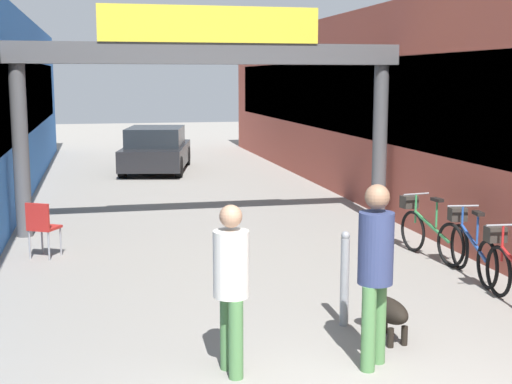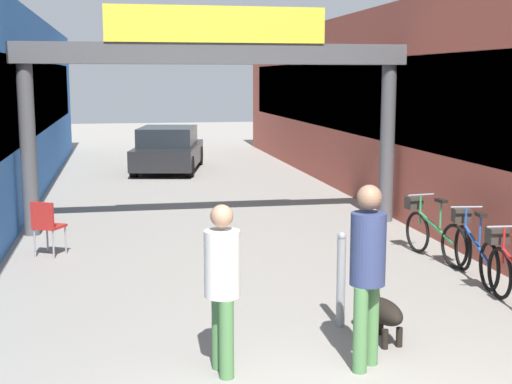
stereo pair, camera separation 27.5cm
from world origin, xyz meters
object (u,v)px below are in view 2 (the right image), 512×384
object	(u,v)px
dog_on_leash	(380,309)
cafe_chair_red_nearer	(46,223)
bicycle_blue_third	(473,248)
bicycle_green_farthest	(431,231)
bollard_post_metal	(341,279)
pedestrian_companion	(222,279)
parked_car_black	(168,150)
pedestrian_with_dog	(368,264)

from	to	relation	value
dog_on_leash	cafe_chair_red_nearer	world-z (taller)	cafe_chair_red_nearer
bicycle_blue_third	bicycle_green_farthest	xyz separation A→B (m)	(-0.11, 1.14, 0.00)
bollard_post_metal	bicycle_green_farthest	bearing A→B (deg)	49.21
bicycle_blue_third	cafe_chair_red_nearer	world-z (taller)	bicycle_blue_third
dog_on_leash	bicycle_green_farthest	bearing A→B (deg)	57.41
pedestrian_companion	bicycle_blue_third	world-z (taller)	pedestrian_companion
bicycle_blue_third	parked_car_black	xyz separation A→B (m)	(-3.40, 12.53, 0.21)
pedestrian_companion	bollard_post_metal	distance (m)	1.86
pedestrian_companion	bollard_post_metal	size ratio (longest dim) A/B	1.49
bicycle_green_farthest	pedestrian_companion	bearing A→B (deg)	-135.70
bollard_post_metal	cafe_chair_red_nearer	size ratio (longest dim) A/B	1.24
bicycle_green_farthest	cafe_chair_red_nearer	world-z (taller)	bicycle_green_farthest
bicycle_green_farthest	cafe_chair_red_nearer	bearing A→B (deg)	168.18
pedestrian_with_dog	dog_on_leash	size ratio (longest dim) A/B	2.39
bicycle_green_farthest	parked_car_black	bearing A→B (deg)	106.15
pedestrian_companion	cafe_chair_red_nearer	xyz separation A→B (m)	(-2.08, 4.96, -0.40)
dog_on_leash	bicycle_green_farthest	size ratio (longest dim) A/B	0.45
parked_car_black	bollard_post_metal	bearing A→B (deg)	-86.03
pedestrian_companion	bicycle_blue_third	xyz separation A→B (m)	(3.93, 2.59, -0.50)
pedestrian_with_dog	bollard_post_metal	bearing A→B (deg)	84.26
bicycle_blue_third	bollard_post_metal	world-z (taller)	bollard_post_metal
pedestrian_companion	bicycle_green_farthest	distance (m)	5.36
dog_on_leash	bicycle_blue_third	size ratio (longest dim) A/B	0.45
bicycle_green_farthest	dog_on_leash	bearing A→B (deg)	-122.59
pedestrian_with_dog	bollard_post_metal	world-z (taller)	pedestrian_with_dog
bicycle_blue_third	cafe_chair_red_nearer	distance (m)	6.46
pedestrian_companion	bicycle_blue_third	bearing A→B (deg)	33.41
bollard_post_metal	cafe_chair_red_nearer	xyz separation A→B (m)	(-3.58, 3.92, -0.02)
dog_on_leash	parked_car_black	bearing A→B (deg)	94.99
pedestrian_with_dog	pedestrian_companion	distance (m)	1.39
dog_on_leash	bicycle_blue_third	distance (m)	2.95
bicycle_green_farthest	bicycle_blue_third	bearing A→B (deg)	-84.67
bicycle_blue_third	dog_on_leash	bearing A→B (deg)	-136.38
pedestrian_with_dog	bicycle_blue_third	size ratio (longest dim) A/B	1.08
bicycle_blue_third	bicycle_green_farthest	size ratio (longest dim) A/B	1.00
pedestrian_with_dog	bicycle_blue_third	world-z (taller)	pedestrian_with_dog
pedestrian_companion	parked_car_black	xyz separation A→B (m)	(0.52, 15.12, -0.29)
bicycle_green_farthest	bollard_post_metal	bearing A→B (deg)	-130.79
cafe_chair_red_nearer	parked_car_black	bearing A→B (deg)	75.64
bollard_post_metal	parked_car_black	size ratio (longest dim) A/B	0.26
bicycle_blue_third	parked_car_black	distance (m)	12.98
bollard_post_metal	cafe_chair_red_nearer	bearing A→B (deg)	132.34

